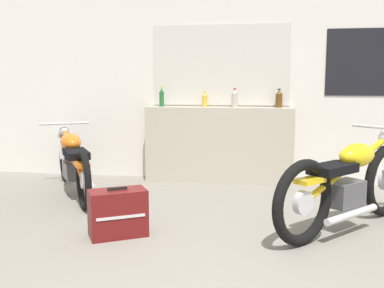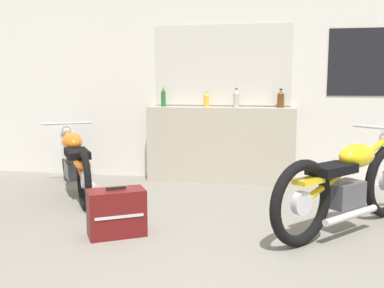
{
  "view_description": "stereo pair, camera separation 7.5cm",
  "coord_description": "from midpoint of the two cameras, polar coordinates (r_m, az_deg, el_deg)",
  "views": [
    {
      "loc": [
        0.38,
        -2.7,
        1.37
      ],
      "look_at": [
        -0.38,
        1.91,
        0.7
      ],
      "focal_mm": 42.0,
      "sensor_mm": 36.0,
      "label": 1
    },
    {
      "loc": [
        0.45,
        -2.68,
        1.37
      ],
      "look_at": [
        -0.38,
        1.91,
        0.7
      ],
      "focal_mm": 42.0,
      "sensor_mm": 36.0,
      "label": 2
    }
  ],
  "objects": [
    {
      "name": "motorcycle_orange",
      "position": [
        5.6,
        -15.26,
        -1.99
      ],
      "size": [
        1.2,
        1.82,
        0.81
      ],
      "color": "black",
      "rests_on": "ground_plane"
    },
    {
      "name": "bottle_left_center",
      "position": [
        6.01,
        1.28,
        5.63
      ],
      "size": [
        0.07,
        0.07,
        0.21
      ],
      "color": "gold",
      "rests_on": "sill_counter"
    },
    {
      "name": "bottle_right_center",
      "position": [
        5.95,
        10.63,
        5.62
      ],
      "size": [
        0.09,
        0.09,
        0.24
      ],
      "color": "#5B3814",
      "rests_on": "sill_counter"
    },
    {
      "name": "bottle_leftmost",
      "position": [
        6.08,
        -4.23,
        5.92
      ],
      "size": [
        0.06,
        0.06,
        0.27
      ],
      "color": "#23662D",
      "rests_on": "sill_counter"
    },
    {
      "name": "wall_back",
      "position": [
        6.1,
        5.59,
        8.47
      ],
      "size": [
        10.0,
        0.07,
        2.8
      ],
      "color": "silver",
      "rests_on": "ground_plane"
    },
    {
      "name": "bottle_center",
      "position": [
        5.93,
        5.07,
        5.75
      ],
      "size": [
        0.08,
        0.08,
        0.25
      ],
      "color": "#B7B2A8",
      "rests_on": "sill_counter"
    },
    {
      "name": "sill_counter",
      "position": [
        6.01,
        3.06,
        -0.11
      ],
      "size": [
        1.96,
        0.28,
        1.01
      ],
      "color": "#B7AD99",
      "rests_on": "ground_plane"
    },
    {
      "name": "motorcycle_yellow",
      "position": [
        4.35,
        18.88,
        -4.71
      ],
      "size": [
        1.45,
        1.59,
        0.92
      ],
      "color": "black",
      "rests_on": "ground_plane"
    },
    {
      "name": "hard_case_darkred",
      "position": [
        4.05,
        -9.93,
        -8.63
      ],
      "size": [
        0.56,
        0.48,
        0.44
      ],
      "color": "maroon",
      "rests_on": "ground_plane"
    }
  ]
}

